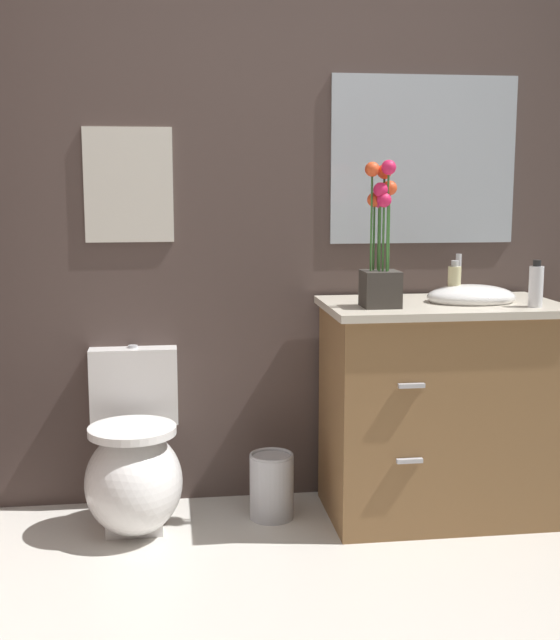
# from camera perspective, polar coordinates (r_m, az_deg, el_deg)

# --- Properties ---
(wall_back) EXTENTS (3.96, 0.05, 2.50)m
(wall_back) POSITION_cam_1_polar(r_m,az_deg,el_deg) (3.64, 3.86, 7.53)
(wall_back) COLOR #4C3D38
(wall_back) RESTS_ON ground_plane
(toilet) EXTENTS (0.38, 0.59, 0.69)m
(toilet) POSITION_cam_1_polar(r_m,az_deg,el_deg) (3.45, -9.79, -9.74)
(toilet) COLOR white
(toilet) RESTS_ON ground_plane
(vanity_cabinet) EXTENTS (0.94, 0.56, 1.06)m
(vanity_cabinet) POSITION_cam_1_polar(r_m,az_deg,el_deg) (3.53, 10.67, -5.74)
(vanity_cabinet) COLOR brown
(vanity_cabinet) RESTS_ON ground_plane
(flower_vase) EXTENTS (0.14, 0.14, 0.56)m
(flower_vase) POSITION_cam_1_polar(r_m,az_deg,el_deg) (3.27, 6.79, 4.46)
(flower_vase) COLOR #38332D
(flower_vase) RESTS_ON vanity_cabinet
(soap_bottle) EXTENTS (0.05, 0.05, 0.17)m
(soap_bottle) POSITION_cam_1_polar(r_m,az_deg,el_deg) (3.47, 11.63, 2.44)
(soap_bottle) COLOR beige
(soap_bottle) RESTS_ON vanity_cabinet
(lotion_bottle) EXTENTS (0.06, 0.06, 0.18)m
(lotion_bottle) POSITION_cam_1_polar(r_m,az_deg,el_deg) (3.40, 16.82, 2.23)
(lotion_bottle) COLOR white
(lotion_bottle) RESTS_ON vanity_cabinet
(trash_bin) EXTENTS (0.18, 0.18, 0.27)m
(trash_bin) POSITION_cam_1_polar(r_m,az_deg,el_deg) (3.52, -0.57, -11.05)
(trash_bin) COLOR #B7B7BC
(trash_bin) RESTS_ON ground_plane
(wall_poster) EXTENTS (0.36, 0.01, 0.46)m
(wall_poster) POSITION_cam_1_polar(r_m,az_deg,el_deg) (3.53, -10.14, 8.92)
(wall_poster) COLOR silver
(wall_mirror) EXTENTS (0.80, 0.01, 0.70)m
(wall_mirror) POSITION_cam_1_polar(r_m,az_deg,el_deg) (3.70, 9.64, 10.55)
(wall_mirror) COLOR #B2BCC6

